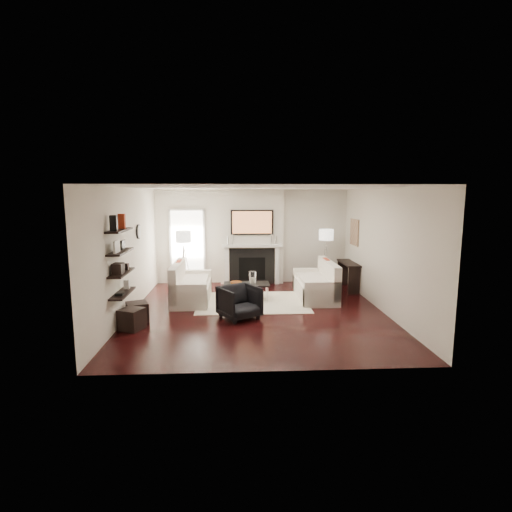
{
  "coord_description": "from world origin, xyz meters",
  "views": [
    {
      "loc": [
        -0.48,
        -8.49,
        2.57
      ],
      "look_at": [
        0.0,
        0.6,
        1.15
      ],
      "focal_mm": 28.0,
      "sensor_mm": 36.0,
      "label": 1
    }
  ],
  "objects_px": {
    "loveseat_left_base": "(192,292)",
    "lamp_right_shade": "(326,235)",
    "ottoman_near": "(137,312)",
    "loveseat_right_base": "(315,290)",
    "coffee_table": "(246,284)",
    "armchair": "(239,301)",
    "lamp_left_shade": "(183,237)"
  },
  "relations": [
    {
      "from": "loveseat_left_base",
      "to": "ottoman_near",
      "type": "bearing_deg",
      "value": -120.68
    },
    {
      "from": "loveseat_left_base",
      "to": "lamp_right_shade",
      "type": "height_order",
      "value": "lamp_right_shade"
    },
    {
      "from": "loveseat_right_base",
      "to": "lamp_right_shade",
      "type": "relative_size",
      "value": 4.5
    },
    {
      "from": "lamp_left_shade",
      "to": "armchair",
      "type": "bearing_deg",
      "value": -60.42
    },
    {
      "from": "loveseat_right_base",
      "to": "coffee_table",
      "type": "height_order",
      "value": "same"
    },
    {
      "from": "armchair",
      "to": "lamp_left_shade",
      "type": "height_order",
      "value": "lamp_left_shade"
    },
    {
      "from": "loveseat_right_base",
      "to": "coffee_table",
      "type": "relative_size",
      "value": 1.64
    },
    {
      "from": "armchair",
      "to": "lamp_right_shade",
      "type": "distance_m",
      "value": 3.91
    },
    {
      "from": "ottoman_near",
      "to": "armchair",
      "type": "bearing_deg",
      "value": 3.51
    },
    {
      "from": "loveseat_left_base",
      "to": "armchair",
      "type": "relative_size",
      "value": 2.4
    },
    {
      "from": "loveseat_left_base",
      "to": "lamp_left_shade",
      "type": "height_order",
      "value": "lamp_left_shade"
    },
    {
      "from": "loveseat_right_base",
      "to": "coffee_table",
      "type": "bearing_deg",
      "value": -176.09
    },
    {
      "from": "loveseat_left_base",
      "to": "lamp_left_shade",
      "type": "xyz_separation_m",
      "value": [
        -0.31,
        1.11,
        1.24
      ]
    },
    {
      "from": "lamp_right_shade",
      "to": "lamp_left_shade",
      "type": "bearing_deg",
      "value": -175.58
    },
    {
      "from": "lamp_right_shade",
      "to": "ottoman_near",
      "type": "xyz_separation_m",
      "value": [
        -4.52,
        -2.98,
        -1.25
      ]
    },
    {
      "from": "lamp_right_shade",
      "to": "ottoman_near",
      "type": "bearing_deg",
      "value": -146.56
    },
    {
      "from": "loveseat_left_base",
      "to": "lamp_right_shade",
      "type": "xyz_separation_m",
      "value": [
        3.59,
        1.41,
        1.24
      ]
    },
    {
      "from": "loveseat_left_base",
      "to": "loveseat_right_base",
      "type": "distance_m",
      "value": 3.03
    },
    {
      "from": "coffee_table",
      "to": "lamp_right_shade",
      "type": "xyz_separation_m",
      "value": [
        2.26,
        1.45,
        1.05
      ]
    },
    {
      "from": "armchair",
      "to": "lamp_left_shade",
      "type": "relative_size",
      "value": 1.88
    },
    {
      "from": "coffee_table",
      "to": "lamp_right_shade",
      "type": "height_order",
      "value": "lamp_right_shade"
    },
    {
      "from": "coffee_table",
      "to": "lamp_left_shade",
      "type": "bearing_deg",
      "value": 145.02
    },
    {
      "from": "coffee_table",
      "to": "ottoman_near",
      "type": "height_order",
      "value": "coffee_table"
    },
    {
      "from": "loveseat_right_base",
      "to": "armchair",
      "type": "height_order",
      "value": "armchair"
    },
    {
      "from": "lamp_right_shade",
      "to": "loveseat_right_base",
      "type": "bearing_deg",
      "value": -112.62
    },
    {
      "from": "loveseat_left_base",
      "to": "coffee_table",
      "type": "relative_size",
      "value": 1.64
    },
    {
      "from": "coffee_table",
      "to": "armchair",
      "type": "xyz_separation_m",
      "value": [
        -0.19,
        -1.41,
        -0.02
      ]
    },
    {
      "from": "lamp_right_shade",
      "to": "ottoman_near",
      "type": "distance_m",
      "value": 5.56
    },
    {
      "from": "loveseat_left_base",
      "to": "lamp_right_shade",
      "type": "distance_m",
      "value": 4.05
    },
    {
      "from": "lamp_right_shade",
      "to": "loveseat_left_base",
      "type": "bearing_deg",
      "value": -158.54
    },
    {
      "from": "armchair",
      "to": "lamp_left_shade",
      "type": "distance_m",
      "value": 3.13
    },
    {
      "from": "ottoman_near",
      "to": "coffee_table",
      "type": "bearing_deg",
      "value": 34.27
    }
  ]
}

